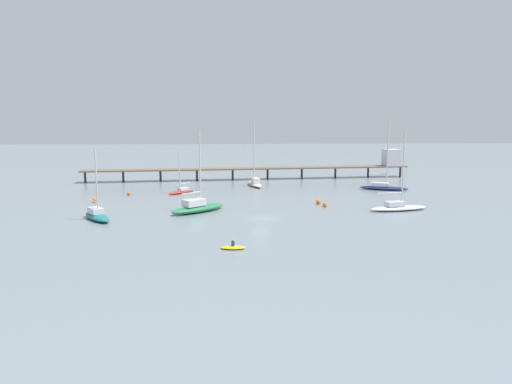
{
  "coord_description": "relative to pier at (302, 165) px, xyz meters",
  "views": [
    {
      "loc": [
        -4.02,
        -71.0,
        14.67
      ],
      "look_at": [
        0.0,
        15.85,
        1.5
      ],
      "focal_mm": 35.02,
      "sensor_mm": 36.0,
      "label": 1
    }
  ],
  "objects": [
    {
      "name": "sailboat_cream",
      "position": [
        -11.81,
        -12.31,
        -2.51
      ],
      "size": [
        3.77,
        9.41,
        13.66
      ],
      "color": "beige",
      "rests_on": "ground_plane"
    },
    {
      "name": "ground_plane",
      "position": [
        -12.42,
        -46.6,
        -3.33
      ],
      "size": [
        400.0,
        400.0,
        0.0
      ],
      "primitive_type": "plane",
      "color": "gray"
    },
    {
      "name": "sailboat_white",
      "position": [
        9.56,
        -41.32,
        -2.65
      ],
      "size": [
        9.96,
        4.59,
        12.38
      ],
      "color": "white",
      "rests_on": "ground_plane"
    },
    {
      "name": "dinghy_yellow",
      "position": [
        -16.51,
        -63.34,
        -3.12
      ],
      "size": [
        2.85,
        1.39,
        1.14
      ],
      "color": "yellow",
      "rests_on": "ground_plane"
    },
    {
      "name": "mooring_buoy_mid",
      "position": [
        -36.1,
        -23.9,
        -2.97
      ],
      "size": [
        0.72,
        0.72,
        0.72
      ],
      "primitive_type": "sphere",
      "color": "orange",
      "rests_on": "ground_plane"
    },
    {
      "name": "sailboat_teal",
      "position": [
        -36.03,
        -46.31,
        -2.62
      ],
      "size": [
        6.16,
        7.72,
        10.13
      ],
      "color": "#1E727A",
      "rests_on": "ground_plane"
    },
    {
      "name": "sailboat_red",
      "position": [
        -26.39,
        -21.76,
        -2.79
      ],
      "size": [
        5.41,
        5.71,
        7.93
      ],
      "color": "red",
      "rests_on": "ground_plane"
    },
    {
      "name": "sailboat_navy",
      "position": [
        13.9,
        -19.05,
        -2.6
      ],
      "size": [
        9.94,
        5.94,
        14.23
      ],
      "color": "navy",
      "rests_on": "ground_plane"
    },
    {
      "name": "sailboat_green",
      "position": [
        -22.0,
        -41.25,
        -2.48
      ],
      "size": [
        9.26,
        8.69,
        12.52
      ],
      "color": "#287F4C",
      "rests_on": "ground_plane"
    },
    {
      "name": "mooring_buoy_outer",
      "position": [
        -40.3,
        -31.62,
        -2.92
      ],
      "size": [
        0.81,
        0.81,
        0.81
      ],
      "primitive_type": "sphere",
      "color": "orange",
      "rests_on": "ground_plane"
    },
    {
      "name": "mooring_buoy_far",
      "position": [
        -2.04,
        -35.04,
        -2.92
      ],
      "size": [
        0.81,
        0.81,
        0.81
      ],
      "primitive_type": "sphere",
      "color": "orange",
      "rests_on": "ground_plane"
    },
    {
      "name": "mooring_buoy_inner",
      "position": [
        -1.44,
        -37.77,
        -2.94
      ],
      "size": [
        0.77,
        0.77,
        0.77
      ],
      "primitive_type": "sphere",
      "color": "orange",
      "rests_on": "ground_plane"
    },
    {
      "name": "pier",
      "position": [
        0.0,
        0.0,
        0.0
      ],
      "size": [
        76.56,
        11.7,
        6.78
      ],
      "color": "brown",
      "rests_on": "ground_plane"
    }
  ]
}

